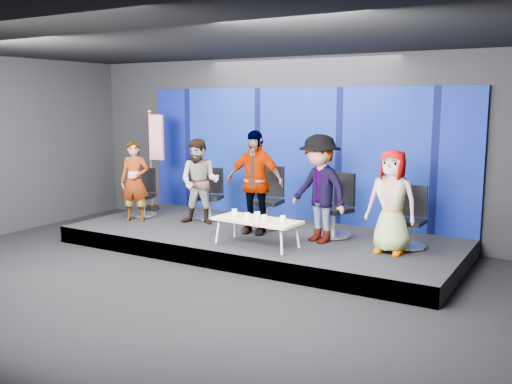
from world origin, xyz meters
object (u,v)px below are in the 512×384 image
panelist_c (255,182)px  chair_b (211,202)px  mug_e (283,219)px  flag_stand (154,158)px  mug_b (247,216)px  panelist_a (135,181)px  chair_d (336,216)px  panelist_e (392,202)px  coffee_table (257,221)px  mug_d (265,218)px  mug_a (234,212)px  chair_e (410,228)px  chair_c (268,208)px  panelist_d (319,189)px  mug_c (257,215)px  panelist_b (200,182)px  chair_a (144,200)px

panelist_c → chair_b: bearing=149.5°
mug_e → flag_stand: size_ratio=0.05×
mug_b → panelist_a: bearing=169.2°
chair_d → panelist_e: size_ratio=0.69×
coffee_table → mug_d: 0.21m
panelist_a → mug_a: size_ratio=15.48×
chair_b → panelist_c: panelist_c is taller
chair_e → coffee_table: (-2.19, -1.14, 0.08)m
chair_c → panelist_d: bearing=-29.5°
panelist_c → mug_a: panelist_c is taller
chair_d → mug_c: chair_d is taller
coffee_table → mug_c: (-0.02, 0.06, 0.09)m
panelist_e → mug_c: (-2.04, -0.62, -0.31)m
chair_c → chair_d: 1.38m
panelist_b → mug_a: size_ratio=16.05×
chair_a → mug_b: size_ratio=9.06×
panelist_a → chair_d: (3.92, 0.78, -0.42)m
chair_a → panelist_d: (4.00, -0.18, 0.58)m
chair_d → mug_d: (-0.69, -1.30, 0.13)m
chair_c → mug_c: chair_c is taller
chair_c → mug_d: chair_c is taller
mug_a → flag_stand: (-2.91, 1.38, 0.66)m
flag_stand → chair_e: bearing=-5.7°
panelist_c → panelist_e: bearing=-8.8°
chair_a → panelist_d: bearing=-25.9°
coffee_table → chair_a: bearing=164.1°
chair_b → panelist_d: panelist_d is taller
chair_c → mug_b: 1.43m
panelist_b → mug_e: panelist_b is taller
mug_d → chair_a: bearing=163.9°
chair_c → chair_e: bearing=-9.5°
mug_a → mug_d: mug_a is taller
chair_d → mug_b: size_ratio=10.36×
panelist_b → mug_e: size_ratio=15.56×
panelist_e → chair_e: bearing=72.3°
panelist_c → panelist_a: bearing=-179.7°
mug_e → panelist_d: bearing=68.4°
mug_c → chair_c: bearing=111.6°
chair_d → coffee_table: bearing=-104.3°
panelist_c → panelist_d: 1.27m
panelist_d → mug_e: panelist_d is taller
chair_c → mug_e: size_ratio=10.82×
chair_d → mug_e: (-0.40, -1.23, 0.13)m
mug_d → mug_b: bearing=-173.3°
chair_c → coffee_table: bearing=-75.0°
panelist_e → flag_stand: 5.49m
panelist_c → chair_a: bearing=170.1°
chair_e → mug_d: 2.35m
panelist_b → panelist_e: size_ratio=1.01×
mug_e → panelist_e: bearing=23.5°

